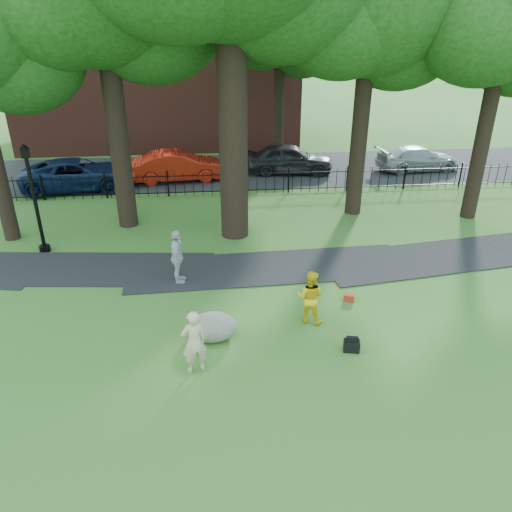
{
  "coord_description": "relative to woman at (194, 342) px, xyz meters",
  "views": [
    {
      "loc": [
        -0.95,
        -11.83,
        8.35
      ],
      "look_at": [
        0.39,
        2.0,
        1.45
      ],
      "focal_mm": 35.0,
      "sensor_mm": 36.0,
      "label": 1
    }
  ],
  "objects": [
    {
      "name": "silver_car",
      "position": [
        12.47,
        16.71,
        -0.2
      ],
      "size": [
        4.87,
        2.32,
        1.37
      ],
      "primitive_type": "imported",
      "rotation": [
        0.0,
        0.0,
        1.66
      ],
      "color": "#999DA2",
      "rests_on": "ground"
    },
    {
      "name": "tree_row",
      "position": [
        2.03,
        9.92,
        7.27
      ],
      "size": [
        26.82,
        7.96,
        12.42
      ],
      "color": "black",
      "rests_on": "ground"
    },
    {
      "name": "backpack",
      "position": [
        4.2,
        0.4,
        -0.72
      ],
      "size": [
        0.48,
        0.35,
        0.32
      ],
      "primitive_type": "cube",
      "rotation": [
        0.0,
        0.0,
        -0.21
      ],
      "color": "black",
      "rests_on": "ground"
    },
    {
      "name": "red_bag",
      "position": [
        4.82,
        2.95,
        -0.77
      ],
      "size": [
        0.39,
        0.31,
        0.23
      ],
      "primitive_type": "cube",
      "rotation": [
        0.0,
        0.0,
        -0.35
      ],
      "color": "maroon",
      "rests_on": "ground"
    },
    {
      "name": "grey_car",
      "position": [
        5.06,
        16.85,
        -0.07
      ],
      "size": [
        4.98,
        2.39,
        1.64
      ],
      "primitive_type": "imported",
      "rotation": [
        0.0,
        0.0,
        1.47
      ],
      "color": "black",
      "rests_on": "ground"
    },
    {
      "name": "brick_building",
      "position": [
        -2.49,
        25.52,
        5.11
      ],
      "size": [
        18.0,
        8.0,
        12.0
      ],
      "primitive_type": "cube",
      "color": "brown",
      "rests_on": "ground"
    },
    {
      "name": "footpath",
      "position": [
        2.51,
        5.42,
        -0.89
      ],
      "size": [
        36.07,
        3.85,
        0.03
      ],
      "primitive_type": "cube",
      "rotation": [
        0.0,
        0.0,
        0.03
      ],
      "color": "black",
      "rests_on": "ground"
    },
    {
      "name": "navy_van",
      "position": [
        -6.16,
        15.12,
        -0.11
      ],
      "size": [
        5.85,
        3.25,
        1.55
      ],
      "primitive_type": "imported",
      "rotation": [
        0.0,
        0.0,
        1.7
      ],
      "color": "#0C1A3C",
      "rests_on": "ground"
    },
    {
      "name": "street",
      "position": [
        1.51,
        17.52,
        -0.89
      ],
      "size": [
        80.0,
        7.0,
        0.02
      ],
      "primitive_type": "cube",
      "color": "black",
      "rests_on": "ground"
    },
    {
      "name": "red_sedan",
      "position": [
        -1.1,
        16.06,
        -0.09
      ],
      "size": [
        5.0,
        2.18,
        1.6
      ],
      "primitive_type": "imported",
      "rotation": [
        0.0,
        0.0,
        1.67
      ],
      "color": "#B01C0D",
      "rests_on": "ground"
    },
    {
      "name": "iron_fence",
      "position": [
        1.51,
        13.52,
        -0.29
      ],
      "size": [
        44.0,
        0.04,
        1.2
      ],
      "color": "black",
      "rests_on": "ground"
    },
    {
      "name": "pedestrian",
      "position": [
        -0.62,
        4.69,
        0.06
      ],
      "size": [
        0.5,
        1.12,
        1.89
      ],
      "primitive_type": "imported",
      "rotation": [
        0.0,
        0.0,
        1.54
      ],
      "color": "#ABAAAF",
      "rests_on": "ground"
    },
    {
      "name": "woman",
      "position": [
        0.0,
        0.0,
        0.0
      ],
      "size": [
        0.74,
        0.6,
        1.77
      ],
      "primitive_type": "imported",
      "rotation": [
        0.0,
        0.0,
        3.44
      ],
      "color": "#CBAF8B",
      "rests_on": "ground"
    },
    {
      "name": "ground",
      "position": [
        1.51,
        1.52,
        -0.89
      ],
      "size": [
        120.0,
        120.0,
        0.0
      ],
      "primitive_type": "plane",
      "color": "#2B5D20",
      "rests_on": "ground"
    },
    {
      "name": "man",
      "position": [
        3.33,
        1.94,
        -0.05
      ],
      "size": [
        1.0,
        0.92,
        1.66
      ],
      "primitive_type": "imported",
      "rotation": [
        0.0,
        0.0,
        2.7
      ],
      "color": "gold",
      "rests_on": "ground"
    },
    {
      "name": "boulder",
      "position": [
        0.47,
        1.4,
        -0.48
      ],
      "size": [
        1.52,
        1.25,
        0.8
      ],
      "primitive_type": "ellipsoid",
      "rotation": [
        0.0,
        0.0,
        -0.16
      ],
      "color": "gray",
      "rests_on": "ground"
    },
    {
      "name": "lamppost",
      "position": [
        -5.85,
        7.65,
        1.15
      ],
      "size": [
        0.41,
        0.41,
        4.15
      ],
      "rotation": [
        0.0,
        0.0,
        0.21
      ],
      "color": "black",
      "rests_on": "ground"
    }
  ]
}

